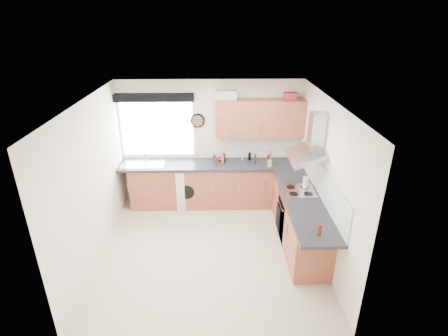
{
  "coord_description": "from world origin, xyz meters",
  "views": [
    {
      "loc": [
        0.13,
        -4.84,
        3.65
      ],
      "look_at": [
        0.25,
        0.85,
        1.1
      ],
      "focal_mm": 28.0,
      "sensor_mm": 36.0,
      "label": 1
    }
  ],
  "objects_px": {
    "extractor_hood": "(310,143)",
    "upper_cabinets": "(260,118)",
    "oven": "(297,216)",
    "washing_machine": "(188,185)"
  },
  "relations": [
    {
      "from": "upper_cabinets",
      "to": "washing_machine",
      "type": "xyz_separation_m",
      "value": [
        -1.43,
        -0.1,
        -1.38
      ]
    },
    {
      "from": "upper_cabinets",
      "to": "washing_machine",
      "type": "relative_size",
      "value": 2.03
    },
    {
      "from": "extractor_hood",
      "to": "washing_machine",
      "type": "relative_size",
      "value": 0.93
    },
    {
      "from": "extractor_hood",
      "to": "upper_cabinets",
      "type": "xyz_separation_m",
      "value": [
        -0.65,
        1.33,
        0.03
      ]
    },
    {
      "from": "upper_cabinets",
      "to": "extractor_hood",
      "type": "bearing_deg",
      "value": -63.87
    },
    {
      "from": "oven",
      "to": "washing_machine",
      "type": "height_order",
      "value": "oven"
    },
    {
      "from": "oven",
      "to": "upper_cabinets",
      "type": "bearing_deg",
      "value": 112.54
    },
    {
      "from": "washing_machine",
      "to": "extractor_hood",
      "type": "bearing_deg",
      "value": -47.57
    },
    {
      "from": "upper_cabinets",
      "to": "oven",
      "type": "bearing_deg",
      "value": -67.46
    },
    {
      "from": "extractor_hood",
      "to": "oven",
      "type": "bearing_deg",
      "value": 180.0
    }
  ]
}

